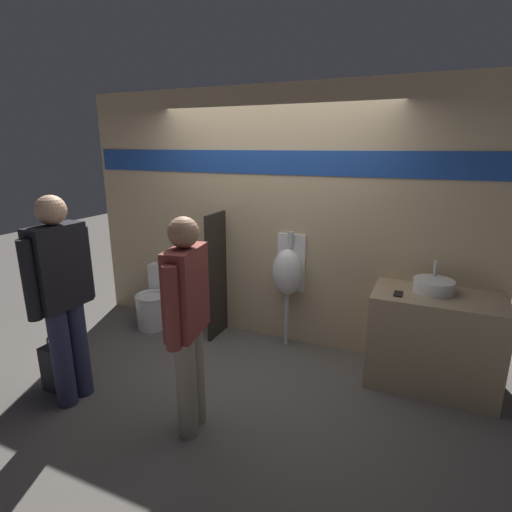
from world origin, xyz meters
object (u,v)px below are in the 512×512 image
urinal_near_counter (288,272)px  toilet (155,302)px  shopping_bag (57,369)px  person_with_lanyard (62,293)px  cell_phone (398,294)px  sink_basin (433,286)px  person_in_vest (188,318)px

urinal_near_counter → toilet: (-1.61, -0.17, -0.53)m
toilet → shopping_bag: 1.45m
toilet → person_with_lanyard: person_with_lanyard is taller
cell_phone → toilet: size_ratio=0.16×
sink_basin → urinal_near_counter: (-1.39, 0.12, -0.09)m
sink_basin → person_in_vest: (-1.61, -1.43, -0.01)m
sink_basin → shopping_bag: bearing=-153.1°
cell_phone → person_in_vest: person_in_vest is taller
toilet → shopping_bag: bearing=-88.1°
person_in_vest → person_with_lanyard: (-1.12, -0.10, 0.06)m
sink_basin → urinal_near_counter: bearing=174.9°
person_with_lanyard → shopping_bag: person_with_lanyard is taller
person_with_lanyard → toilet: bearing=12.2°
sink_basin → cell_phone: 0.33m
toilet → person_in_vest: (1.40, -1.38, 0.61)m
person_in_vest → shopping_bag: bearing=82.9°
sink_basin → person_with_lanyard: bearing=-150.7°
toilet → shopping_bag: size_ratio=1.60×
person_in_vest → shopping_bag: 1.52m
urinal_near_counter → person_in_vest: (-0.21, -1.55, 0.08)m
urinal_near_counter → sink_basin: bearing=-5.1°
sink_basin → cell_phone: bearing=-145.9°
toilet → person_in_vest: 2.06m
person_with_lanyard → sink_basin: bearing=-59.1°
toilet → person_with_lanyard: 1.65m
shopping_bag → sink_basin: bearing=26.9°
toilet → shopping_bag: toilet is taller
cell_phone → toilet: bearing=177.1°
shopping_bag → person_with_lanyard: bearing=-7.3°
sink_basin → cell_phone: (-0.27, -0.19, -0.05)m
toilet → urinal_near_counter: bearing=6.2°
person_with_lanyard → shopping_bag: size_ratio=3.26×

